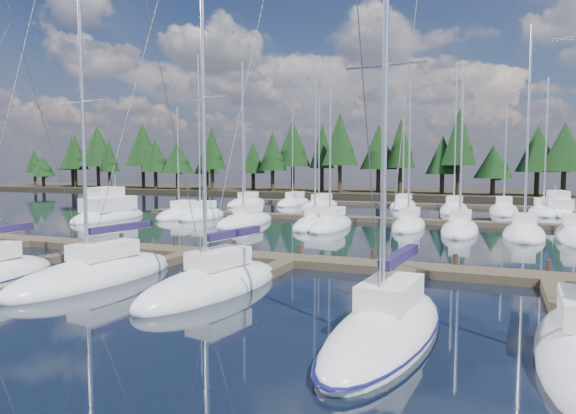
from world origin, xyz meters
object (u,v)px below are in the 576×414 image
at_px(main_dock, 288,263).
at_px(front_sailboat_2, 97,275).
at_px(motor_yacht_right, 557,210).
at_px(front_sailboat_4, 386,330).
at_px(front_sailboat_3, 213,285).
at_px(motor_yacht_left, 109,213).

distance_m(main_dock, front_sailboat_2, 9.18).
bearing_deg(motor_yacht_right, front_sailboat_4, -100.86).
distance_m(front_sailboat_2, front_sailboat_3, 5.82).
height_order(front_sailboat_2, front_sailboat_4, front_sailboat_4).
relative_size(front_sailboat_3, motor_yacht_right, 1.60).
bearing_deg(motor_yacht_left, main_dock, -31.35).
xyz_separation_m(front_sailboat_2, front_sailboat_3, (5.81, 0.25, 0.01)).
xyz_separation_m(main_dock, front_sailboat_4, (6.85, -9.15, 0.09)).
height_order(front_sailboat_4, motor_yacht_left, front_sailboat_4).
relative_size(main_dock, motor_yacht_left, 4.20).
bearing_deg(main_dock, motor_yacht_right, 66.86).
relative_size(motor_yacht_left, motor_yacht_right, 1.19).
xyz_separation_m(front_sailboat_2, motor_yacht_right, (22.26, 42.88, 0.18)).
bearing_deg(front_sailboat_4, front_sailboat_2, 168.20).
height_order(front_sailboat_2, motor_yacht_left, front_sailboat_2).
bearing_deg(main_dock, front_sailboat_4, -53.18).
relative_size(front_sailboat_2, motor_yacht_left, 1.36).
bearing_deg(main_dock, front_sailboat_2, -136.38).
bearing_deg(front_sailboat_3, main_dock, 82.22).
bearing_deg(motor_yacht_right, main_dock, -113.14).
bearing_deg(motor_yacht_left, motor_yacht_right, 27.67).
height_order(main_dock, motor_yacht_left, motor_yacht_left).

